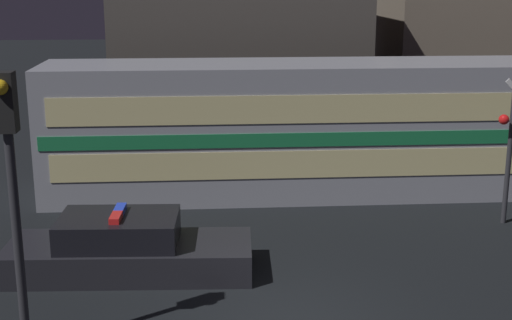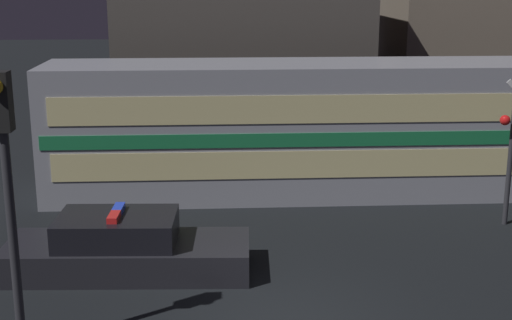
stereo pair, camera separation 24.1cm
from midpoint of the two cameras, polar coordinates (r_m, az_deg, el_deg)
The scene contains 5 objects.
train at distance 20.05m, azimuth 7.89°, elevation 2.55°, with size 16.78×2.86×3.65m.
police_car at distance 14.93m, azimuth -9.96°, elevation -7.05°, with size 5.05×1.99×1.34m.
traffic_light_corner at distance 11.40m, azimuth -18.77°, elevation -0.76°, with size 0.30×0.46×4.56m.
building_left at distance 25.95m, azimuth -0.88°, elevation 8.51°, with size 8.60×5.89×6.46m.
building_center at distance 30.24m, azimuth 19.91°, elevation 9.21°, with size 10.01×6.43×7.20m.
Camera 2 is at (-1.16, -11.31, 5.90)m, focal length 50.00 mm.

